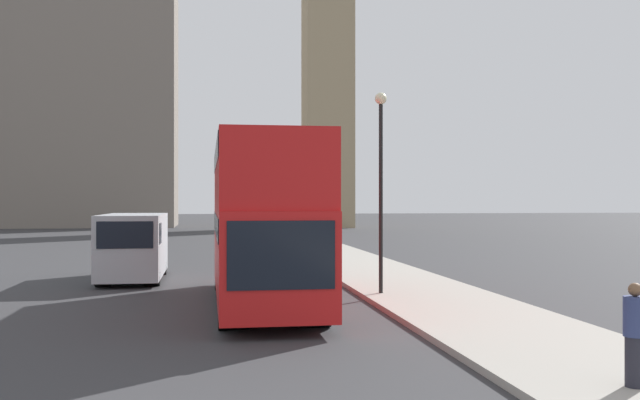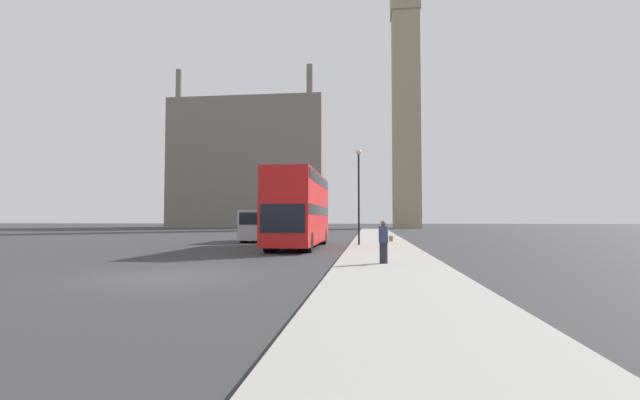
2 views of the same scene
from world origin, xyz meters
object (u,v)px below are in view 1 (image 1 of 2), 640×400
white_van (133,245)px  street_lamp (381,162)px  red_double_decker_bus (263,216)px  pedestrian (636,335)px

white_van → street_lamp: size_ratio=0.92×
white_van → street_lamp: bearing=-37.0°
red_double_decker_bus → street_lamp: (3.64, 0.96, 1.58)m
pedestrian → street_lamp: street_lamp is taller
white_van → red_double_decker_bus: bearing=-58.5°
red_double_decker_bus → pedestrian: 11.38m
street_lamp → red_double_decker_bus: bearing=-165.2°
white_van → pedestrian: 19.33m
pedestrian → white_van: bearing=117.9°
red_double_decker_bus → pedestrian: (4.82, -10.18, -1.59)m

